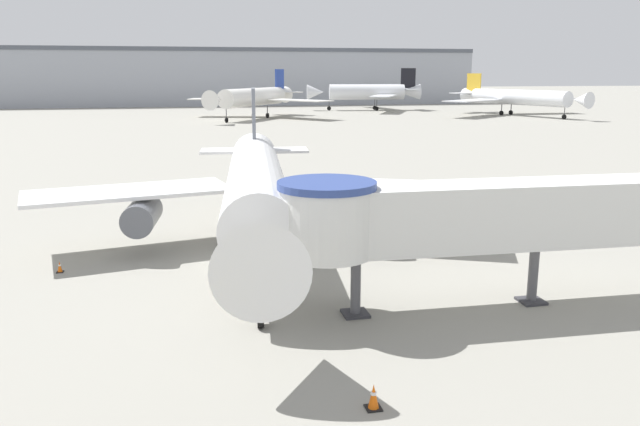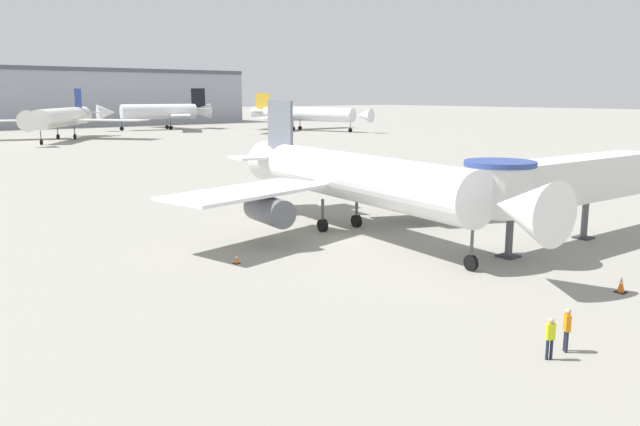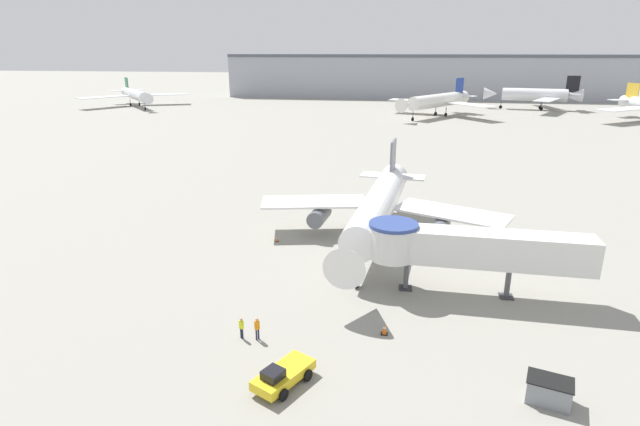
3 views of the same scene
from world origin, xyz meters
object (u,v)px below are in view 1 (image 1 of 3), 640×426
Objects in this scene: main_airplane at (256,187)px; traffic_cone_near_nose at (374,397)px; traffic_cone_port_wing at (60,267)px; background_jet_gold_tail at (515,97)px; traffic_cone_starboard_wing at (422,235)px; background_jet_black_tail at (369,92)px; background_jet_blue_tail at (255,97)px; jet_bridge at (455,216)px.

main_airplane is 36.23× the size of traffic_cone_near_nose.
traffic_cone_port_wing is 135.54m from background_jet_gold_tail.
background_jet_black_tail is (36.58, 132.48, 4.60)m from traffic_cone_starboard_wing.
background_jet_blue_tail is (2.29, 107.58, 4.45)m from traffic_cone_starboard_wing.
traffic_cone_starboard_wing is 122.04m from background_jet_gold_tail.
background_jet_blue_tail is at bearing 84.96° from traffic_cone_near_nose.
main_airplane is 108.58m from background_jet_blue_tail.
traffic_cone_starboard_wing is 0.02× the size of background_jet_blue_tail.
traffic_cone_port_wing is 111.81m from background_jet_blue_tail.
traffic_cone_starboard_wing is 137.52m from background_jet_black_tail.
background_jet_gold_tail is (67.43, 114.39, 0.18)m from jet_bridge.
traffic_cone_near_nose is 0.02× the size of background_jet_black_tail.
main_airplane reaches higher than traffic_cone_near_nose.
traffic_cone_near_nose is at bearing -61.22° from background_jet_blue_tail.
main_airplane is 12.88m from jet_bridge.
traffic_cone_port_wing is at bearing -165.95° from main_airplane.
traffic_cone_near_nose is at bearing -54.02° from traffic_cone_port_wing.
traffic_cone_near_nose is 20.27m from traffic_cone_starboard_wing.
traffic_cone_port_wing is 0.02× the size of background_jet_gold_tail.
background_jet_gold_tail is (74.75, 103.80, 0.51)m from main_airplane.
traffic_cone_port_wing is (-17.87, 9.13, -3.93)m from jet_bridge.
jet_bridge is at bearing -138.33° from background_jet_gold_tail.
background_jet_blue_tail is at bearing 88.78° from traffic_cone_starboard_wing.
background_jet_blue_tail is (12.55, 107.85, 0.93)m from main_airplane.
main_airplane is 39.04× the size of traffic_cone_starboard_wing.
main_airplane is 0.84× the size of background_jet_black_tail.
traffic_cone_near_nose is at bearing -138.85° from background_jet_gold_tail.
jet_bridge reaches higher than traffic_cone_near_nose.
background_jet_gold_tail reaches higher than main_airplane.
traffic_cone_port_wing is (-10.55, -1.46, -3.60)m from main_airplane.
background_jet_black_tail is (-27.91, 28.95, 0.57)m from background_jet_gold_tail.
jet_bridge is at bearing -49.16° from main_airplane.
background_jet_black_tail is (34.29, 24.90, 0.15)m from background_jet_blue_tail.
traffic_cone_near_nose is at bearing -8.01° from background_jet_black_tail.
traffic_cone_port_wing is 0.02× the size of background_jet_blue_tail.
background_jet_gold_tail is (62.20, -4.05, -0.42)m from background_jet_blue_tail.
traffic_cone_port_wing is 146.04m from background_jet_black_tail.
main_airplane is 11.24m from traffic_cone_port_wing.
traffic_cone_near_nose is (-5.86, -7.40, -3.82)m from jet_bridge.
main_airplane is at bearing -62.82° from background_jet_blue_tail.
traffic_cone_port_wing is 0.02× the size of background_jet_black_tail.
jet_bridge is 0.46× the size of background_jet_gold_tail.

